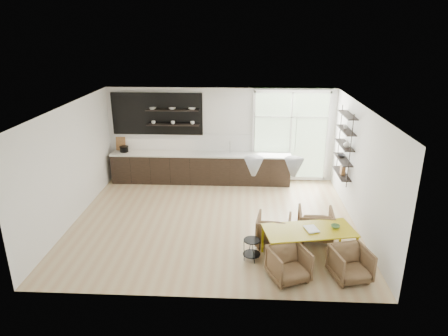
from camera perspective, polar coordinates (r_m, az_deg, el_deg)
room at (r=10.59m, az=2.06°, el=2.13°), size 7.02×6.01×2.91m
kitchen_run at (r=12.45m, az=-3.75°, el=0.64°), size 5.54×0.69×2.75m
right_shelving at (r=10.93m, az=16.83°, el=2.89°), size 0.26×1.22×1.90m
dining_table at (r=8.54m, az=12.06°, el=-8.89°), size 1.98×1.18×0.68m
armchair_back_left at (r=9.09m, az=7.09°, el=-8.77°), size 0.85×0.86×0.69m
armchair_back_right at (r=9.48m, az=12.91°, el=-7.79°), size 0.83×0.85×0.72m
armchair_front_left at (r=7.99m, az=9.23°, el=-13.40°), size 0.92×0.93×0.65m
armchair_front_right at (r=8.28m, az=17.61°, el=-12.93°), size 0.84×0.86×0.64m
wire_stool at (r=8.50m, az=3.99°, el=-11.17°), size 0.37×0.37×0.47m
table_book at (r=8.47m, az=11.61°, el=-8.64°), size 0.32×0.38×0.03m
table_bowl at (r=8.72m, az=15.63°, el=-8.04°), size 0.24×0.24×0.06m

